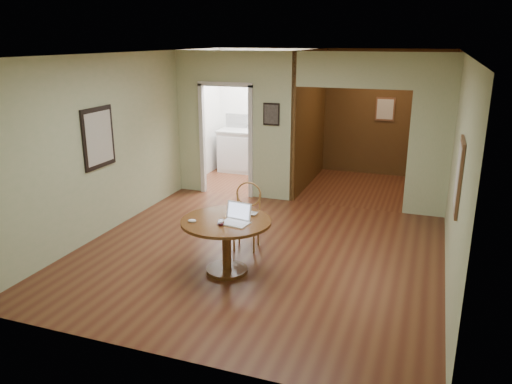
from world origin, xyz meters
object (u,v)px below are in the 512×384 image
(dining_table, at_px, (226,234))
(open_laptop, at_px, (237,217))
(chair, at_px, (247,212))
(closed_laptop, at_px, (244,214))

(dining_table, xyz_separation_m, open_laptop, (0.15, -0.03, 0.25))
(chair, height_order, closed_laptop, chair)
(closed_laptop, bearing_deg, open_laptop, -84.76)
(dining_table, height_order, closed_laptop, closed_laptop)
(dining_table, relative_size, closed_laptop, 3.47)
(open_laptop, height_order, closed_laptop, open_laptop)
(chair, xyz_separation_m, closed_laptop, (0.18, -0.61, 0.20))
(dining_table, xyz_separation_m, closed_laptop, (0.14, 0.25, 0.20))
(open_laptop, bearing_deg, dining_table, 177.44)
(dining_table, xyz_separation_m, chair, (-0.04, 0.86, 0.00))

